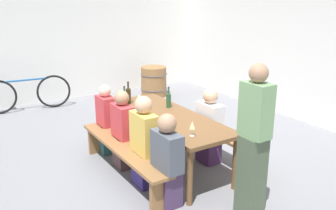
% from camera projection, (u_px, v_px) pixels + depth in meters
% --- Properties ---
extents(ground_plane, '(24.00, 24.00, 0.00)m').
position_uv_depth(ground_plane, '(168.00, 165.00, 5.32)').
color(ground_plane, slate).
extents(back_wall, '(14.00, 0.20, 3.20)m').
position_uv_depth(back_wall, '(324.00, 38.00, 6.51)').
color(back_wall, silver).
rests_on(back_wall, ground).
extents(side_wall, '(0.20, 6.92, 3.20)m').
position_uv_depth(side_wall, '(67.00, 28.00, 8.25)').
color(side_wall, silver).
rests_on(side_wall, ground).
extents(tasting_table, '(2.19, 0.81, 0.75)m').
position_uv_depth(tasting_table, '(168.00, 120.00, 5.12)').
color(tasting_table, brown).
rests_on(tasting_table, ground).
extents(bench_near, '(2.09, 0.30, 0.45)m').
position_uv_depth(bench_near, '(123.00, 153.00, 4.85)').
color(bench_near, olive).
rests_on(bench_near, ground).
extents(bench_far, '(2.09, 0.30, 0.45)m').
position_uv_depth(bench_far, '(207.00, 132.00, 5.57)').
color(bench_far, olive).
rests_on(bench_far, ground).
extents(wine_bottle_0, '(0.08, 0.08, 0.34)m').
position_uv_depth(wine_bottle_0, '(128.00, 95.00, 5.61)').
color(wine_bottle_0, '#332814').
rests_on(wine_bottle_0, tasting_table).
extents(wine_bottle_1, '(0.08, 0.08, 0.30)m').
position_uv_depth(wine_bottle_1, '(125.00, 99.00, 5.48)').
color(wine_bottle_1, '#234C2D').
rests_on(wine_bottle_1, tasting_table).
extents(wine_bottle_2, '(0.07, 0.07, 0.31)m').
position_uv_depth(wine_bottle_2, '(169.00, 100.00, 5.42)').
color(wine_bottle_2, '#234C2D').
rests_on(wine_bottle_2, tasting_table).
extents(wine_glass_0, '(0.07, 0.07, 0.19)m').
position_uv_depth(wine_glass_0, '(192.00, 125.00, 4.33)').
color(wine_glass_0, silver).
rests_on(wine_glass_0, tasting_table).
extents(wine_glass_1, '(0.07, 0.07, 0.16)m').
position_uv_depth(wine_glass_1, '(172.00, 121.00, 4.54)').
color(wine_glass_1, silver).
rests_on(wine_glass_1, tasting_table).
extents(wine_glass_2, '(0.08, 0.08, 0.17)m').
position_uv_depth(wine_glass_2, '(139.00, 97.00, 5.56)').
color(wine_glass_2, silver).
rests_on(wine_glass_2, tasting_table).
extents(seated_guest_near_0, '(0.34, 0.24, 1.08)m').
position_uv_depth(seated_guest_near_0, '(106.00, 121.00, 5.59)').
color(seated_guest_near_0, '#2B5453').
rests_on(seated_guest_near_0, ground).
extents(seated_guest_near_1, '(0.38, 0.24, 1.11)m').
position_uv_depth(seated_guest_near_1, '(123.00, 132.00, 5.11)').
color(seated_guest_near_1, '#4E3535').
rests_on(seated_guest_near_1, ground).
extents(seated_guest_near_2, '(0.41, 0.24, 1.19)m').
position_uv_depth(seated_guest_near_2, '(144.00, 144.00, 4.61)').
color(seated_guest_near_2, navy).
rests_on(seated_guest_near_2, ground).
extents(seated_guest_near_3, '(0.42, 0.24, 1.11)m').
position_uv_depth(seated_guest_near_3, '(167.00, 163.00, 4.19)').
color(seated_guest_near_3, '#463153').
rests_on(seated_guest_near_3, ground).
extents(seated_guest_far_0, '(0.41, 0.24, 1.10)m').
position_uv_depth(seated_guest_far_0, '(209.00, 128.00, 5.27)').
color(seated_guest_far_0, '#4F2C5F').
rests_on(seated_guest_far_0, ground).
extents(standing_host, '(0.33, 0.24, 1.71)m').
position_uv_depth(standing_host, '(253.00, 144.00, 3.90)').
color(standing_host, '#47553E').
rests_on(standing_host, ground).
extents(wine_barrel, '(0.63, 0.63, 0.70)m').
position_uv_depth(wine_barrel, '(154.00, 81.00, 8.74)').
color(wine_barrel, olive).
rests_on(wine_barrel, ground).
extents(parked_bicycle_0, '(0.29, 1.78, 0.90)m').
position_uv_depth(parked_bicycle_0, '(26.00, 93.00, 7.62)').
color(parked_bicycle_0, black).
rests_on(parked_bicycle_0, ground).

